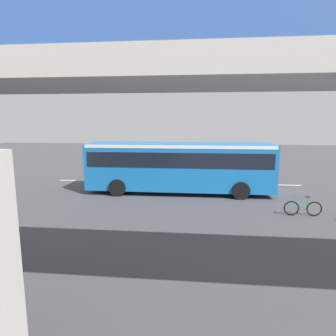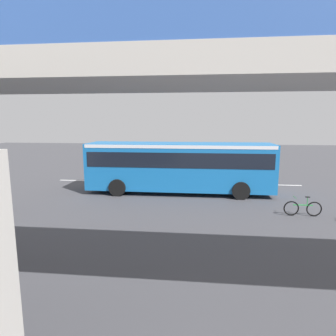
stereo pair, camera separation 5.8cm
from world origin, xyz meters
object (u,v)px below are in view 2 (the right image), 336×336
at_px(pedestrian, 190,173).
at_px(traffic_sign, 136,155).
at_px(city_bus, 179,163).
at_px(bicycle_green, 303,208).

distance_m(pedestrian, traffic_sign, 4.81).
relative_size(city_bus, bicycle_green, 6.52).
xyz_separation_m(city_bus, bicycle_green, (-6.20, 3.98, -1.51)).
xyz_separation_m(city_bus, pedestrian, (-0.66, -2.19, -1.00)).
relative_size(bicycle_green, traffic_sign, 0.63).
bearing_deg(city_bus, traffic_sign, -47.49).
xyz_separation_m(city_bus, traffic_sign, (3.68, -4.02, 0.01)).
bearing_deg(bicycle_green, traffic_sign, -38.98).
relative_size(city_bus, pedestrian, 6.44).
bearing_deg(bicycle_green, city_bus, -32.69).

